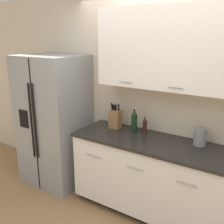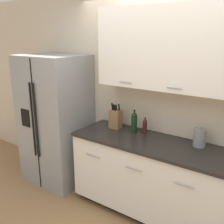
{
  "view_description": "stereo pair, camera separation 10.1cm",
  "coord_description": "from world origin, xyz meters",
  "px_view_note": "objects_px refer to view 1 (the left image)",
  "views": [
    {
      "loc": [
        1.07,
        -1.87,
        2.08
      ],
      "look_at": [
        -0.57,
        0.67,
        1.18
      ],
      "focal_mm": 42.0,
      "sensor_mm": 36.0,
      "label": 1
    },
    {
      "loc": [
        1.16,
        -1.82,
        2.08
      ],
      "look_at": [
        -0.57,
        0.67,
        1.18
      ],
      "focal_mm": 42.0,
      "sensor_mm": 36.0,
      "label": 2
    }
  ],
  "objects_px": {
    "oil_bottle": "(145,126)",
    "steel_canister": "(200,136)",
    "wine_bottle": "(134,122)",
    "refrigerator": "(54,121)",
    "knife_block": "(115,119)"
  },
  "relations": [
    {
      "from": "knife_block",
      "to": "oil_bottle",
      "type": "height_order",
      "value": "knife_block"
    },
    {
      "from": "oil_bottle",
      "to": "steel_canister",
      "type": "height_order",
      "value": "steel_canister"
    },
    {
      "from": "wine_bottle",
      "to": "steel_canister",
      "type": "bearing_deg",
      "value": 1.93
    },
    {
      "from": "oil_bottle",
      "to": "steel_canister",
      "type": "bearing_deg",
      "value": -0.44
    },
    {
      "from": "oil_bottle",
      "to": "knife_block",
      "type": "bearing_deg",
      "value": -173.25
    },
    {
      "from": "refrigerator",
      "to": "steel_canister",
      "type": "height_order",
      "value": "refrigerator"
    },
    {
      "from": "steel_canister",
      "to": "wine_bottle",
      "type": "bearing_deg",
      "value": -178.07
    },
    {
      "from": "wine_bottle",
      "to": "oil_bottle",
      "type": "xyz_separation_m",
      "value": [
        0.13,
        0.03,
        -0.04
      ]
    },
    {
      "from": "steel_canister",
      "to": "refrigerator",
      "type": "bearing_deg",
      "value": -173.79
    },
    {
      "from": "knife_block",
      "to": "refrigerator",
      "type": "bearing_deg",
      "value": -169.31
    },
    {
      "from": "knife_block",
      "to": "steel_canister",
      "type": "height_order",
      "value": "knife_block"
    },
    {
      "from": "refrigerator",
      "to": "oil_bottle",
      "type": "relative_size",
      "value": 9.2
    },
    {
      "from": "oil_bottle",
      "to": "steel_canister",
      "type": "relative_size",
      "value": 0.93
    },
    {
      "from": "refrigerator",
      "to": "steel_canister",
      "type": "relative_size",
      "value": 8.59
    },
    {
      "from": "refrigerator",
      "to": "knife_block",
      "type": "distance_m",
      "value": 0.94
    }
  ]
}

